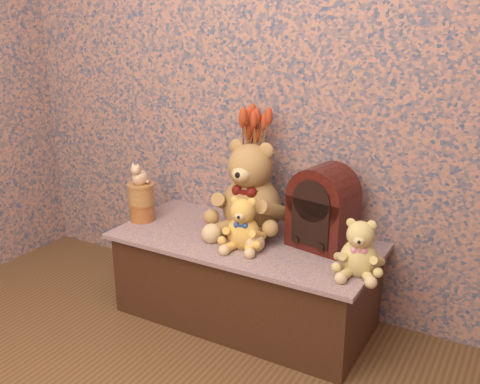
# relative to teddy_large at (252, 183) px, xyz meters

# --- Properties ---
(display_shelf) EXTENTS (1.22, 0.58, 0.41)m
(display_shelf) POSITION_rel_teddy_large_xyz_m (0.02, -0.10, -0.44)
(display_shelf) COLOR #3B467A
(display_shelf) RESTS_ON ground
(teddy_large) EXTENTS (0.39, 0.46, 0.47)m
(teddy_large) POSITION_rel_teddy_large_xyz_m (0.00, 0.00, 0.00)
(teddy_large) COLOR #A4743F
(teddy_large) RESTS_ON display_shelf
(teddy_medium) EXTENTS (0.25, 0.28, 0.25)m
(teddy_medium) POSITION_rel_teddy_large_xyz_m (0.05, -0.18, -0.11)
(teddy_medium) COLOR gold
(teddy_medium) RESTS_ON display_shelf
(teddy_small) EXTENTS (0.25, 0.27, 0.25)m
(teddy_small) POSITION_rel_teddy_large_xyz_m (0.58, -0.18, -0.11)
(teddy_small) COLOR tan
(teddy_small) RESTS_ON display_shelf
(cathedral_radio) EXTENTS (0.30, 0.24, 0.37)m
(cathedral_radio) POSITION_rel_teddy_large_xyz_m (0.35, 0.00, -0.05)
(cathedral_radio) COLOR black
(cathedral_radio) RESTS_ON display_shelf
(ceramic_vase) EXTENTS (0.15, 0.15, 0.22)m
(ceramic_vase) POSITION_rel_teddy_large_xyz_m (-0.02, 0.04, -0.12)
(ceramic_vase) COLOR tan
(ceramic_vase) RESTS_ON display_shelf
(dried_stalks) EXTENTS (0.25, 0.25, 0.39)m
(dried_stalks) POSITION_rel_teddy_large_xyz_m (-0.02, 0.04, 0.18)
(dried_stalks) COLOR #B43B1C
(dried_stalks) RESTS_ON ceramic_vase
(biscuit_tin_lower) EXTENTS (0.12, 0.12, 0.09)m
(biscuit_tin_lower) POSITION_rel_teddy_large_xyz_m (-0.54, -0.15, -0.19)
(biscuit_tin_lower) COLOR #B68935
(biscuit_tin_lower) RESTS_ON display_shelf
(biscuit_tin_upper) EXTENTS (0.15, 0.15, 0.10)m
(biscuit_tin_upper) POSITION_rel_teddy_large_xyz_m (-0.54, -0.15, -0.10)
(biscuit_tin_upper) COLOR tan
(biscuit_tin_upper) RESTS_ON biscuit_tin_lower
(cat_figurine) EXTENTS (0.09, 0.10, 0.12)m
(cat_figurine) POSITION_rel_teddy_large_xyz_m (-0.54, -0.15, 0.01)
(cat_figurine) COLOR silver
(cat_figurine) RESTS_ON biscuit_tin_upper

